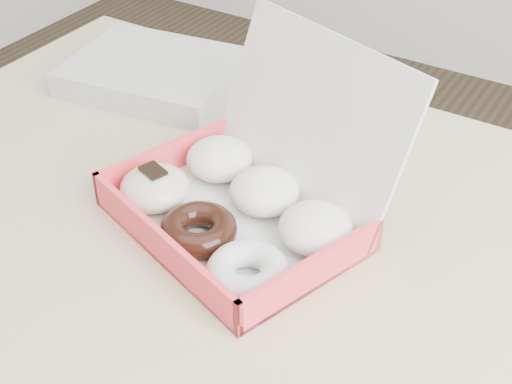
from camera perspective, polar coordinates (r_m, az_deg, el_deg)
The scene contains 3 objects.
table at distance 0.92m, azimuth 0.10°, elevation -7.10°, with size 1.20×0.80×0.75m.
donut_box at distance 0.87m, azimuth -1.13°, elevation -0.48°, with size 0.36×0.35×0.21m.
newspapers at distance 1.18m, azimuth -8.04°, elevation 9.41°, with size 0.27×0.21×0.04m, color beige.
Camera 1 is at (0.35, -0.56, 1.31)m, focal length 50.00 mm.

